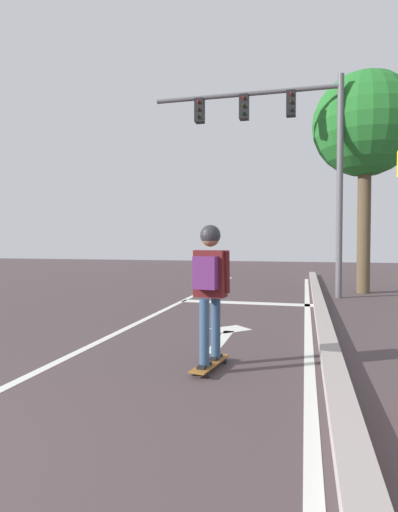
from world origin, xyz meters
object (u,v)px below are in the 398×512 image
(traffic_signal_mast, at_px, (283,137))
(skateboard, at_px, (210,364))
(skater, at_px, (210,277))
(roadside_tree, at_px, (365,126))

(traffic_signal_mast, bearing_deg, skateboard, -93.83)
(skater, xyz_separation_m, traffic_signal_mast, (0.45, 6.70, 3.14))
(skateboard, bearing_deg, skater, -98.69)
(skateboard, xyz_separation_m, skater, (-0.00, -0.02, 0.99))
(skater, distance_m, traffic_signal_mast, 7.41)
(skateboard, relative_size, skater, 0.53)
(skateboard, distance_m, traffic_signal_mast, 7.86)
(skater, bearing_deg, skateboard, 81.31)
(traffic_signal_mast, distance_m, roadside_tree, 2.54)
(skater, bearing_deg, roadside_tree, 71.67)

